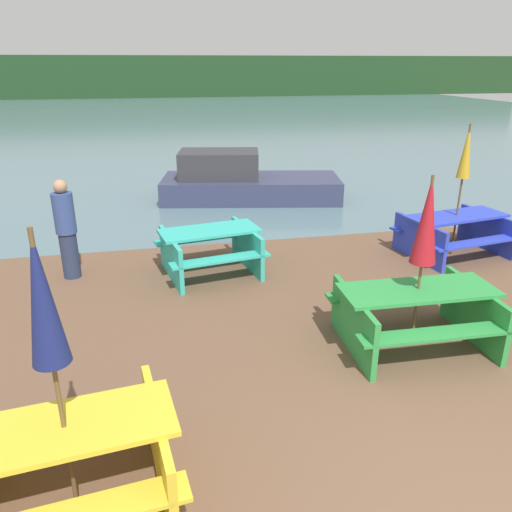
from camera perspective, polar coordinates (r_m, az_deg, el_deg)
water at (r=34.42m, az=-8.54°, el=15.47°), size 60.00×50.00×0.00m
far_treeline at (r=54.25m, az=-10.24°, el=19.53°), size 80.00×1.60×4.00m
picnic_table_yellow at (r=4.44m, az=-20.55°, el=-20.77°), size 1.82×1.57×0.76m
picnic_table_green at (r=6.50m, az=17.78°, el=-5.94°), size 1.93×1.43×0.77m
picnic_table_blue at (r=9.84m, az=21.73°, el=2.72°), size 2.05×1.67×0.75m
picnic_table_teal at (r=8.34m, az=-5.27°, el=1.02°), size 1.83×1.64×0.77m
umbrella_navy at (r=3.71m, az=-23.23°, el=-4.79°), size 0.27×0.27×2.34m
umbrella_gold at (r=9.52m, az=22.88°, el=10.72°), size 0.23×0.23×2.36m
umbrella_crimson at (r=6.08m, az=18.98°, el=3.76°), size 0.31×0.31×2.16m
boat at (r=13.00m, az=-1.54°, el=8.45°), size 4.76×2.56×1.25m
person at (r=8.58m, az=-20.86°, el=2.84°), size 0.33×0.33×1.64m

